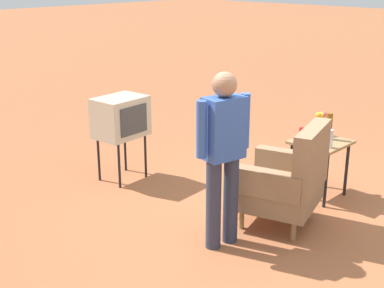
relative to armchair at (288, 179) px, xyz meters
The scene contains 10 objects.
ground_plane 0.51m from the armchair, 142.97° to the right, with size 60.00×60.00×0.00m, color #A05B38.
armchair is the anchor object (origin of this frame).
side_table 0.89m from the armchair, 169.42° to the right, with size 0.56×0.56×0.66m.
tv_on_stand 2.20m from the armchair, 81.07° to the right, with size 0.63×0.49×1.03m.
person_standing 0.88m from the armchair, 16.24° to the right, with size 0.56×0.29×1.64m.
soda_can_red 0.92m from the armchair, 155.15° to the right, with size 0.07×0.07×0.12m, color red.
bottle_tall_amber 1.04m from the armchair, behind, with size 0.07×0.07×0.30m, color brown.
bottle_short_clear 0.77m from the armchair, behind, with size 0.06×0.06×0.20m, color silver.
soda_can_blue 0.91m from the armchair, 161.05° to the right, with size 0.07×0.07×0.12m, color blue.
flower_vase 1.16m from the armchair, 164.31° to the right, with size 0.15×0.10×0.27m.
Camera 1 is at (4.25, 2.75, 2.47)m, focal length 49.56 mm.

